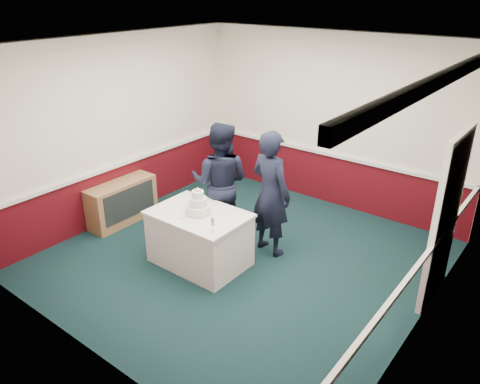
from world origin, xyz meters
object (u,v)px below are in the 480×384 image
Objects in this scene: cake_knife at (187,218)px; person_woman at (271,194)px; cake_table at (200,238)px; champagne_flute at (213,222)px; sideboard at (122,202)px; wedding_cake at (198,206)px; person_man at (220,183)px.

cake_knife is 0.12× the size of person_woman.
champagne_flute reaches higher than cake_table.
champagne_flute is at bearing 94.64° from person_woman.
wedding_cake is (1.88, -0.16, 0.55)m from sideboard.
wedding_cake reaches higher than champagne_flute.
cake_knife reaches higher than sideboard.
cake_table is 0.44m from cake_knife.
cake_knife is at bearing -10.99° from sideboard.
cake_knife is 0.97m from person_man.
wedding_cake is at bearing 82.67° from person_man.
sideboard is 1.93m from cake_knife.
cake_table is at bearing -90.00° from wedding_cake.
person_woman is (0.59, 0.88, 0.53)m from cake_table.
champagne_flute is (0.53, -0.08, 0.14)m from cake_knife.
cake_knife is at bearing 77.39° from person_man.
sideboard is 1.88m from cake_table.
sideboard is at bearing 175.18° from wedding_cake.
cake_table is at bearing 82.67° from person_man.
person_woman is at bearing 56.35° from wedding_cake.
cake_table is 6.00× the size of cake_knife.
person_man is (-0.20, 0.94, 0.14)m from cake_knife.
wedding_cake is 0.20× the size of person_man.
sideboard is at bearing -177.27° from cake_knife.
wedding_cake is (0.00, 0.00, 0.50)m from cake_table.
person_woman is at bearing 56.35° from cake_table.
cake_knife is 1.07× the size of champagne_flute.
wedding_cake is 0.78m from person_man.
cake_knife is 1.25m from person_woman.
cake_table is 6.44× the size of champagne_flute.
person_woman is (0.09, 1.16, 0.00)m from champagne_flute.
person_woman is (0.59, 0.88, 0.03)m from wedding_cake.
cake_knife reaches higher than cake_table.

